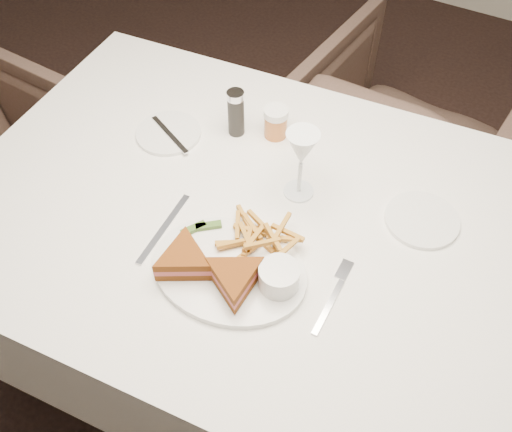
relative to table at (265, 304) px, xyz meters
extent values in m
plane|color=black|center=(0.01, -0.08, -0.38)|extent=(5.00, 5.00, 0.00)
cube|color=white|center=(0.00, 0.00, 0.00)|extent=(1.48, 1.06, 0.75)
imported|color=#4C372E|center=(0.09, 0.89, -0.02)|extent=(0.74, 0.70, 0.70)
ellipsoid|color=white|center=(0.00, -0.17, 0.38)|extent=(0.34, 0.28, 0.01)
cube|color=silver|center=(-0.17, -0.14, 0.38)|extent=(0.03, 0.21, 0.00)
cylinder|color=white|center=(-0.34, 0.11, 0.38)|extent=(0.16, 0.16, 0.01)
cylinder|color=white|center=(0.30, 0.15, 0.38)|extent=(0.16, 0.16, 0.01)
cylinder|color=black|center=(-0.20, 0.20, 0.44)|extent=(0.04, 0.04, 0.12)
cylinder|color=#B6632B|center=(-0.11, 0.24, 0.42)|extent=(0.06, 0.06, 0.08)
cube|color=#395C20|center=(-0.09, -0.10, 0.40)|extent=(0.05, 0.05, 0.01)
cube|color=#395C20|center=(-0.11, -0.12, 0.40)|extent=(0.04, 0.06, 0.01)
cylinder|color=white|center=(0.11, -0.15, 0.42)|extent=(0.08, 0.08, 0.05)
camera|label=1|loc=(0.37, -0.71, 1.33)|focal=40.00mm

